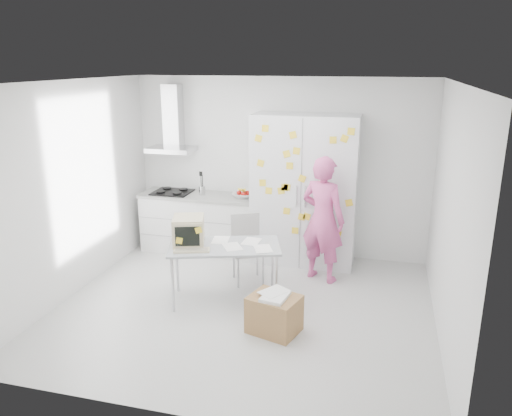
% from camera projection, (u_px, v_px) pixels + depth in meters
% --- Properties ---
extents(floor, '(4.50, 4.00, 0.02)m').
position_uv_depth(floor, '(244.00, 309.00, 6.13)').
color(floor, silver).
rests_on(floor, ground).
extents(walls, '(4.52, 4.01, 2.70)m').
position_uv_depth(walls, '(259.00, 188.00, 6.41)').
color(walls, white).
rests_on(walls, ground).
extents(ceiling, '(4.50, 4.00, 0.02)m').
position_uv_depth(ceiling, '(242.00, 82.00, 5.36)').
color(ceiling, white).
rests_on(ceiling, walls).
extents(counter_run, '(1.84, 0.63, 1.28)m').
position_uv_depth(counter_run, '(200.00, 222.00, 7.86)').
color(counter_run, white).
rests_on(counter_run, ground).
extents(range_hood, '(0.70, 0.48, 1.01)m').
position_uv_depth(range_hood, '(173.00, 125.00, 7.67)').
color(range_hood, silver).
rests_on(range_hood, walls).
extents(tall_cabinet, '(1.50, 0.68, 2.20)m').
position_uv_depth(tall_cabinet, '(305.00, 190.00, 7.26)').
color(tall_cabinet, silver).
rests_on(tall_cabinet, ground).
extents(person, '(0.74, 0.63, 1.73)m').
position_uv_depth(person, '(323.00, 219.00, 6.71)').
color(person, '#D75395').
rests_on(person, ground).
extents(desk, '(1.50, 1.06, 1.08)m').
position_uv_depth(desk, '(202.00, 238.00, 6.13)').
color(desk, '#ADB3B8').
rests_on(desk, ground).
extents(chair, '(0.56, 0.56, 0.92)m').
position_uv_depth(chair, '(247.00, 244.00, 6.79)').
color(chair, '#B0B1AE').
rests_on(chair, ground).
extents(cardboard_box, '(0.63, 0.56, 0.47)m').
position_uv_depth(cardboard_box, '(274.00, 313.00, 5.54)').
color(cardboard_box, '#A57A47').
rests_on(cardboard_box, ground).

